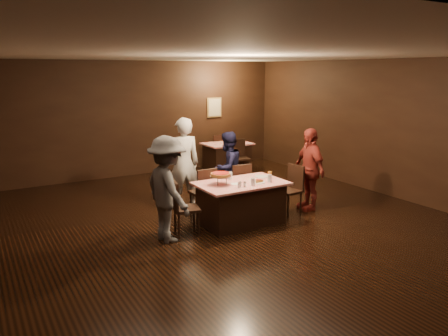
{
  "coord_description": "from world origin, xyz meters",
  "views": [
    {
      "loc": [
        -3.97,
        -6.08,
        2.75
      ],
      "look_at": [
        -0.02,
        0.64,
        1.0
      ],
      "focal_mm": 35.0,
      "sensor_mm": 36.0,
      "label": 1
    }
  ],
  "objects_px": {
    "chair_far_right": "(238,186)",
    "chair_end_right": "(289,190)",
    "glass_front_left": "(253,182)",
    "diner_white_jacket": "(183,164)",
    "diner_navy_hoodie": "(228,168)",
    "pizza_stand": "(221,175)",
    "glass_amber": "(270,175)",
    "main_table": "(241,203)",
    "diner_grey_knit": "(168,189)",
    "chair_back_far": "(216,150)",
    "diner_red_shirt": "(309,169)",
    "chair_end_left": "(186,207)",
    "chair_far_left": "(202,191)",
    "plate_empty": "(261,177)",
    "glass_front_right": "(270,178)",
    "chair_back_near": "(241,158)",
    "glass_back": "(230,176)",
    "back_table": "(227,157)"
  },
  "relations": [
    {
      "from": "main_table",
      "to": "glass_amber",
      "type": "height_order",
      "value": "glass_amber"
    },
    {
      "from": "plate_empty",
      "to": "glass_front_right",
      "type": "bearing_deg",
      "value": -104.04
    },
    {
      "from": "chair_end_left",
      "to": "glass_front_left",
      "type": "bearing_deg",
      "value": -91.58
    },
    {
      "from": "chair_end_right",
      "to": "glass_front_left",
      "type": "relative_size",
      "value": 6.79
    },
    {
      "from": "pizza_stand",
      "to": "chair_back_far",
      "type": "bearing_deg",
      "value": 61.35
    },
    {
      "from": "chair_far_right",
      "to": "chair_end_right",
      "type": "height_order",
      "value": "same"
    },
    {
      "from": "chair_end_left",
      "to": "chair_back_far",
      "type": "bearing_deg",
      "value": -21.84
    },
    {
      "from": "diner_white_jacket",
      "to": "glass_back",
      "type": "xyz_separation_m",
      "value": [
        0.48,
        -1.01,
        -0.09
      ]
    },
    {
      "from": "chair_far_left",
      "to": "pizza_stand",
      "type": "relative_size",
      "value": 2.5
    },
    {
      "from": "diner_red_shirt",
      "to": "diner_navy_hoodie",
      "type": "bearing_deg",
      "value": -123.82
    },
    {
      "from": "plate_empty",
      "to": "diner_grey_knit",
      "type": "bearing_deg",
      "value": -173.07
    },
    {
      "from": "diner_navy_hoodie",
      "to": "glass_back",
      "type": "relative_size",
      "value": 10.88
    },
    {
      "from": "diner_white_jacket",
      "to": "pizza_stand",
      "type": "xyz_separation_m",
      "value": [
        0.13,
        -1.26,
        0.02
      ]
    },
    {
      "from": "back_table",
      "to": "diner_red_shirt",
      "type": "distance_m",
      "value": 3.89
    },
    {
      "from": "diner_grey_knit",
      "to": "glass_amber",
      "type": "height_order",
      "value": "diner_grey_knit"
    },
    {
      "from": "glass_front_left",
      "to": "pizza_stand",
      "type": "bearing_deg",
      "value": 142.13
    },
    {
      "from": "chair_far_left",
      "to": "glass_amber",
      "type": "relative_size",
      "value": 6.79
    },
    {
      "from": "main_table",
      "to": "glass_front_right",
      "type": "height_order",
      "value": "glass_front_right"
    },
    {
      "from": "chair_end_right",
      "to": "chair_back_far",
      "type": "distance_m",
      "value": 4.55
    },
    {
      "from": "diner_navy_hoodie",
      "to": "glass_front_left",
      "type": "xyz_separation_m",
      "value": [
        -0.37,
        -1.48,
        0.08
      ]
    },
    {
      "from": "chair_end_right",
      "to": "diner_navy_hoodie",
      "type": "bearing_deg",
      "value": -156.69
    },
    {
      "from": "diner_grey_knit",
      "to": "plate_empty",
      "type": "relative_size",
      "value": 6.97
    },
    {
      "from": "chair_far_left",
      "to": "chair_back_far",
      "type": "relative_size",
      "value": 1.0
    },
    {
      "from": "pizza_stand",
      "to": "chair_end_left",
      "type": "bearing_deg",
      "value": -175.91
    },
    {
      "from": "chair_end_right",
      "to": "chair_back_far",
      "type": "bearing_deg",
      "value": 161.71
    },
    {
      "from": "glass_front_left",
      "to": "diner_white_jacket",
      "type": "bearing_deg",
      "value": 109.85
    },
    {
      "from": "diner_red_shirt",
      "to": "glass_front_left",
      "type": "xyz_separation_m",
      "value": [
        -1.57,
        -0.31,
        0.02
      ]
    },
    {
      "from": "chair_end_right",
      "to": "diner_navy_hoodie",
      "type": "relative_size",
      "value": 0.62
    },
    {
      "from": "diner_navy_hoodie",
      "to": "pizza_stand",
      "type": "bearing_deg",
      "value": 31.5
    },
    {
      "from": "chair_far_left",
      "to": "diner_navy_hoodie",
      "type": "height_order",
      "value": "diner_navy_hoodie"
    },
    {
      "from": "chair_end_right",
      "to": "diner_grey_knit",
      "type": "height_order",
      "value": "diner_grey_knit"
    },
    {
      "from": "chair_back_far",
      "to": "diner_red_shirt",
      "type": "bearing_deg",
      "value": 85.3
    },
    {
      "from": "chair_far_right",
      "to": "glass_front_left",
      "type": "distance_m",
      "value": 1.17
    },
    {
      "from": "diner_navy_hoodie",
      "to": "pizza_stand",
      "type": "xyz_separation_m",
      "value": [
        -0.82,
        -1.13,
        0.19
      ]
    },
    {
      "from": "main_table",
      "to": "glass_front_left",
      "type": "distance_m",
      "value": 0.55
    },
    {
      "from": "main_table",
      "to": "chair_far_left",
      "type": "distance_m",
      "value": 0.85
    },
    {
      "from": "chair_end_left",
      "to": "diner_grey_knit",
      "type": "relative_size",
      "value": 0.55
    },
    {
      "from": "diner_grey_knit",
      "to": "glass_back",
      "type": "height_order",
      "value": "diner_grey_knit"
    },
    {
      "from": "glass_front_left",
      "to": "chair_end_left",
      "type": "bearing_deg",
      "value": 165.38
    },
    {
      "from": "chair_back_near",
      "to": "glass_back",
      "type": "height_order",
      "value": "chair_back_near"
    },
    {
      "from": "glass_amber",
      "to": "glass_front_left",
      "type": "bearing_deg",
      "value": -155.56
    },
    {
      "from": "main_table",
      "to": "chair_far_right",
      "type": "xyz_separation_m",
      "value": [
        0.4,
        0.75,
        0.09
      ]
    },
    {
      "from": "chair_far_left",
      "to": "plate_empty",
      "type": "xyz_separation_m",
      "value": [
        0.95,
        -0.6,
        0.3
      ]
    },
    {
      "from": "main_table",
      "to": "glass_front_left",
      "type": "xyz_separation_m",
      "value": [
        0.05,
        -0.3,
        0.46
      ]
    },
    {
      "from": "pizza_stand",
      "to": "glass_front_left",
      "type": "distance_m",
      "value": 0.58
    },
    {
      "from": "diner_red_shirt",
      "to": "glass_front_left",
      "type": "distance_m",
      "value": 1.6
    },
    {
      "from": "chair_far_left",
      "to": "chair_back_near",
      "type": "height_order",
      "value": "same"
    },
    {
      "from": "main_table",
      "to": "glass_amber",
      "type": "bearing_deg",
      "value": -4.76
    },
    {
      "from": "chair_end_right",
      "to": "glass_back",
      "type": "bearing_deg",
      "value": -111.4
    },
    {
      "from": "back_table",
      "to": "chair_far_right",
      "type": "bearing_deg",
      "value": -117.36
    }
  ]
}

